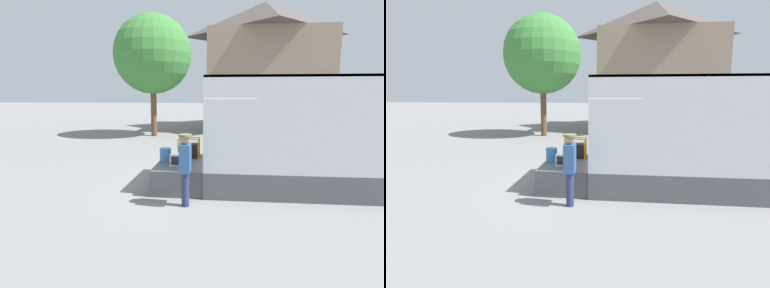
% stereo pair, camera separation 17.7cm
% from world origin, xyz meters
% --- Properties ---
extents(ground_plane, '(160.00, 160.00, 0.00)m').
position_xyz_m(ground_plane, '(0.00, 0.00, 0.00)').
color(ground_plane, gray).
extents(box_truck, '(7.06, 2.47, 3.03)m').
position_xyz_m(box_truck, '(4.36, 0.00, 1.01)').
color(box_truck, '#B2B2B7').
rests_on(box_truck, ground).
extents(tailgate_deck, '(1.34, 2.35, 0.68)m').
position_xyz_m(tailgate_deck, '(-0.67, 0.00, 0.34)').
color(tailgate_deck, '#4C4C51').
rests_on(tailgate_deck, ground).
extents(microwave, '(0.44, 0.35, 0.33)m').
position_xyz_m(microwave, '(-0.70, -0.46, 0.84)').
color(microwave, white).
rests_on(microwave, tailgate_deck).
extents(portable_generator, '(0.64, 0.43, 0.61)m').
position_xyz_m(portable_generator, '(-0.52, 0.55, 0.91)').
color(portable_generator, black).
rests_on(portable_generator, tailgate_deck).
extents(orange_bucket, '(0.32, 0.32, 0.40)m').
position_xyz_m(orange_bucket, '(-1.15, -0.07, 0.87)').
color(orange_bucket, '#3370B2').
rests_on(orange_bucket, tailgate_deck).
extents(worker_person, '(0.30, 0.44, 1.69)m').
position_xyz_m(worker_person, '(-0.37, -1.67, 1.04)').
color(worker_person, navy).
rests_on(worker_person, ground).
extents(house_backdrop, '(8.47, 8.31, 9.17)m').
position_xyz_m(house_backdrop, '(3.43, 15.09, 4.67)').
color(house_backdrop, gray).
rests_on(house_backdrop, ground).
extents(street_tree, '(4.69, 4.69, 7.27)m').
position_xyz_m(street_tree, '(-3.79, 9.97, 4.92)').
color(street_tree, brown).
rests_on(street_tree, ground).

